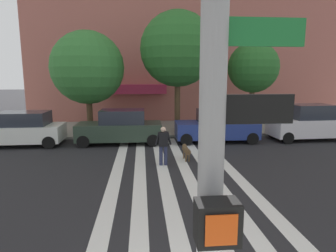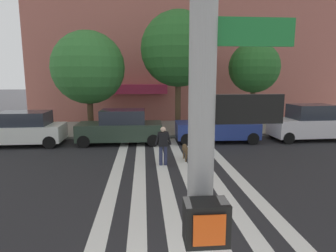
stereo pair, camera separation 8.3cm
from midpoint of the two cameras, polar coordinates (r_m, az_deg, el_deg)
ground_plane at (r=10.54m, az=-1.38°, el=-10.63°), size 160.00×160.00×0.00m
sidewalk_far at (r=20.42m, az=-3.13°, el=-0.41°), size 80.00×6.00×0.15m
crosswalk_stripes at (r=10.59m, az=1.98°, el=-10.51°), size 4.95×13.87×0.01m
traffic_light_pole at (r=1.87m, az=8.61°, el=5.25°), size 0.74×0.46×5.80m
parked_car_near_curb at (r=17.30m, az=-26.86°, el=-0.53°), size 4.37×2.10×1.83m
parked_car_behind_first at (r=16.08m, az=-9.23°, el=-0.28°), size 4.63×2.01×1.89m
parked_car_third_in_line at (r=16.58m, az=9.98°, el=-0.04°), size 4.66×2.04×1.86m
parked_car_fourth_in_line at (r=18.71m, az=26.32°, el=0.50°), size 4.34×2.09×2.09m
street_tree_nearest at (r=18.32m, az=-15.46°, el=11.11°), size 4.40×4.40×6.28m
street_tree_middle at (r=18.32m, az=2.19°, el=15.01°), size 4.64×4.64×7.54m
street_tree_further at (r=20.45m, az=16.89°, el=11.06°), size 3.40×3.40×5.86m
pedestrian_dog_walker at (r=11.94m, az=-0.77°, el=-3.53°), size 0.71×0.26×1.64m
dog_on_leash at (r=12.84m, az=3.80°, el=-4.82°), size 0.30×1.10×0.65m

